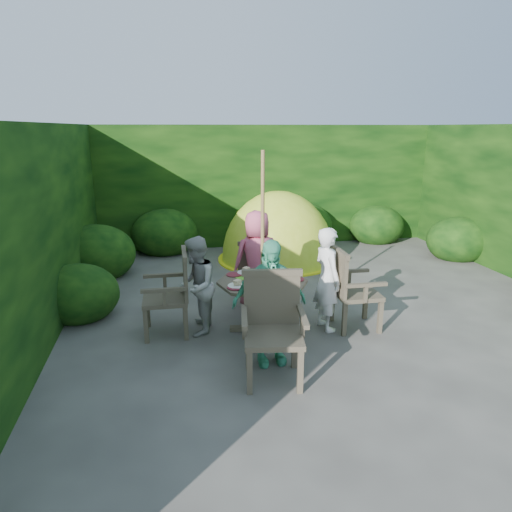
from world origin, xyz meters
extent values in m
plane|color=#44423D|center=(0.00, 0.00, 0.00)|extent=(60.00, 60.00, 0.00)
cube|color=black|center=(0.00, 4.00, 1.25)|extent=(9.00, 1.00, 2.50)
cube|color=black|center=(-4.00, 0.00, 1.25)|extent=(1.00, 9.00, 2.50)
cylinder|color=#3E3629|center=(-1.04, -0.68, 0.31)|extent=(0.11, 0.11, 0.61)
cube|color=#3E3629|center=(-1.04, -0.68, 0.03)|extent=(0.82, 0.18, 0.05)
cube|color=#3E3629|center=(-1.04, -0.68, 0.03)|extent=(0.18, 0.82, 0.05)
cylinder|color=#3E3629|center=(-1.04, -0.68, 0.63)|extent=(1.24, 1.24, 0.04)
cylinder|color=#55C421|center=(-1.25, -0.82, 0.65)|extent=(0.25, 0.25, 0.00)
cylinder|color=#55C421|center=(-0.86, -0.86, 0.65)|extent=(0.25, 0.25, 0.00)
cylinder|color=#55C421|center=(-1.22, -0.50, 0.65)|extent=(0.25, 0.25, 0.00)
cylinder|color=#55C421|center=(-0.82, -0.54, 0.65)|extent=(0.25, 0.25, 0.00)
cylinder|color=#55C421|center=(-1.04, -0.68, 0.65)|extent=(0.25, 0.25, 0.00)
cylinder|color=white|center=(-0.71, -0.54, 0.66)|extent=(0.23, 0.23, 0.01)
cylinder|color=white|center=(-1.18, -0.35, 0.66)|extent=(0.23, 0.23, 0.01)
cylinder|color=white|center=(-1.37, -0.82, 0.66)|extent=(0.23, 0.23, 0.01)
cylinder|color=white|center=(-0.90, -1.01, 0.66)|extent=(0.23, 0.23, 0.01)
cylinder|color=#B60C24|center=(-0.63, -0.73, 0.66)|extent=(0.20, 0.20, 0.01)
cylinder|color=#B60C24|center=(-0.86, -0.30, 0.66)|extent=(0.20, 0.20, 0.01)
cylinder|color=#B60C24|center=(-1.34, -0.40, 0.66)|extent=(0.20, 0.20, 0.01)
cylinder|color=#B60C24|center=(-1.40, -0.88, 0.66)|extent=(0.20, 0.20, 0.01)
cylinder|color=#B60C24|center=(-0.96, -1.09, 0.66)|extent=(0.20, 0.20, 0.01)
cylinder|color=#5B973A|center=(-0.84, -0.66, 0.68)|extent=(0.16, 0.16, 0.05)
cylinder|color=olive|center=(-1.04, -0.68, 1.10)|extent=(0.05, 0.05, 2.20)
cube|color=#3E3629|center=(0.13, -0.82, 0.45)|extent=(0.54, 0.56, 0.05)
cube|color=#3E3629|center=(0.36, -1.05, 0.22)|extent=(0.05, 0.05, 0.44)
cube|color=#3E3629|center=(0.37, -0.60, 0.22)|extent=(0.05, 0.05, 0.44)
cube|color=#3E3629|center=(-0.10, -1.04, 0.22)|extent=(0.05, 0.05, 0.44)
cube|color=#3E3629|center=(-0.09, -0.58, 0.22)|extent=(0.05, 0.05, 0.44)
cube|color=#3E3629|center=(-0.12, -0.81, 0.73)|extent=(0.06, 0.54, 0.52)
cube|color=#3E3629|center=(0.13, -1.09, 0.66)|extent=(0.52, 0.07, 0.04)
cube|color=#3E3629|center=(0.14, -0.55, 0.66)|extent=(0.52, 0.07, 0.04)
cube|color=#3E3629|center=(-2.21, -0.54, 0.45)|extent=(0.53, 0.55, 0.05)
cube|color=#3E3629|center=(-2.44, -0.31, 0.22)|extent=(0.05, 0.05, 0.44)
cube|color=#3E3629|center=(-2.44, -0.77, 0.22)|extent=(0.05, 0.05, 0.44)
cube|color=#3E3629|center=(-1.98, -0.31, 0.22)|extent=(0.05, 0.05, 0.44)
cube|color=#3E3629|center=(-1.98, -0.78, 0.22)|extent=(0.05, 0.05, 0.44)
cube|color=#3E3629|center=(-1.96, -0.55, 0.73)|extent=(0.05, 0.54, 0.52)
cube|color=#3E3629|center=(-2.21, -0.27, 0.66)|extent=(0.52, 0.06, 0.04)
cube|color=#3E3629|center=(-2.21, -0.81, 0.66)|extent=(0.52, 0.06, 0.04)
cube|color=#3E3629|center=(-0.90, 0.49, 0.39)|extent=(0.54, 0.52, 0.05)
cube|color=#3E3629|center=(-0.67, 0.66, 0.19)|extent=(0.05, 0.05, 0.38)
cube|color=#3E3629|center=(-1.07, 0.72, 0.19)|extent=(0.05, 0.05, 0.38)
cube|color=#3E3629|center=(-0.73, 0.26, 0.19)|extent=(0.05, 0.05, 0.38)
cube|color=#3E3629|center=(-1.13, 0.33, 0.19)|extent=(0.05, 0.05, 0.38)
cube|color=#3E3629|center=(-0.93, 0.28, 0.64)|extent=(0.47, 0.11, 0.45)
cube|color=#3E3629|center=(-0.67, 0.46, 0.57)|extent=(0.12, 0.46, 0.04)
cube|color=#3E3629|center=(-1.13, 0.53, 0.57)|extent=(0.12, 0.46, 0.04)
cube|color=#3E3629|center=(-1.18, -1.85, 0.47)|extent=(0.65, 0.63, 0.05)
cube|color=#3E3629|center=(-1.45, -2.05, 0.23)|extent=(0.06, 0.06, 0.46)
cube|color=#3E3629|center=(-0.98, -2.13, 0.23)|extent=(0.06, 0.06, 0.46)
cube|color=#3E3629|center=(-1.38, -1.58, 0.23)|extent=(0.06, 0.06, 0.46)
cube|color=#3E3629|center=(-0.90, -1.65, 0.23)|extent=(0.06, 0.06, 0.46)
cube|color=#3E3629|center=(-1.13, -1.59, 0.76)|extent=(0.57, 0.13, 0.55)
cube|color=#3E3629|center=(-1.46, -1.81, 0.69)|extent=(0.14, 0.55, 0.04)
cube|color=#3E3629|center=(-0.90, -1.90, 0.69)|extent=(0.14, 0.55, 0.04)
imported|color=white|center=(-0.24, -0.77, 0.65)|extent=(0.39, 0.52, 1.30)
imported|color=#A8A9A3|center=(-1.83, -0.59, 0.60)|extent=(0.56, 0.66, 1.21)
imported|color=#D35776|center=(-0.94, 0.11, 0.69)|extent=(0.70, 0.49, 1.37)
imported|color=#51BD94|center=(-1.13, -1.47, 0.68)|extent=(0.81, 0.37, 1.36)
ellipsoid|color=#BBD128|center=(-0.08, 2.37, 0.00)|extent=(2.16, 2.16, 2.63)
ellipsoid|color=black|center=(-0.08, 1.63, 0.00)|extent=(0.74, 0.39, 0.90)
cylinder|color=#FFF21A|center=(-0.08, 2.37, 0.02)|extent=(2.30, 2.30, 0.03)
camera|label=1|loc=(-2.13, -5.81, 2.44)|focal=32.00mm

